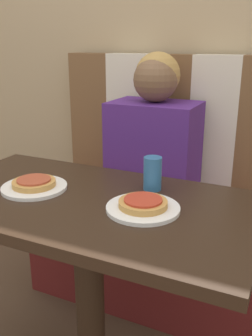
% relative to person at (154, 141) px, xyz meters
% --- Properties ---
extents(wall_back, '(7.00, 0.05, 2.60)m').
position_rel_person_xyz_m(wall_back, '(0.00, 0.31, 0.52)').
color(wall_back, tan).
rests_on(wall_back, ground_plane).
extents(booth_seat, '(1.09, 0.52, 0.45)m').
position_rel_person_xyz_m(booth_seat, '(0.00, -0.00, -0.56)').
color(booth_seat, '#5B1919').
rests_on(booth_seat, ground_plane).
extents(booth_backrest, '(1.09, 0.10, 0.70)m').
position_rel_person_xyz_m(booth_backrest, '(-0.00, 0.21, 0.02)').
color(booth_backrest, brown).
rests_on(booth_backrest, booth_seat).
extents(dining_table, '(1.07, 0.58, 0.73)m').
position_rel_person_xyz_m(dining_table, '(0.00, -0.59, -0.16)').
color(dining_table, black).
rests_on(dining_table, ground_plane).
extents(person, '(0.38, 0.26, 0.71)m').
position_rel_person_xyz_m(person, '(0.00, 0.00, 0.00)').
color(person, '#4C237A').
rests_on(person, booth_seat).
extents(plate_left, '(0.22, 0.22, 0.01)m').
position_rel_person_xyz_m(plate_left, '(-0.20, -0.60, -0.04)').
color(plate_left, white).
rests_on(plate_left, dining_table).
extents(plate_right, '(0.22, 0.22, 0.01)m').
position_rel_person_xyz_m(plate_right, '(0.20, -0.60, -0.04)').
color(plate_right, white).
rests_on(plate_right, dining_table).
extents(pizza_left, '(0.14, 0.14, 0.02)m').
position_rel_person_xyz_m(pizza_left, '(-0.20, -0.60, -0.03)').
color(pizza_left, '#C68E47').
rests_on(pizza_left, plate_left).
extents(pizza_right, '(0.14, 0.14, 0.02)m').
position_rel_person_xyz_m(pizza_right, '(0.20, -0.60, -0.03)').
color(pizza_right, '#C68E47').
rests_on(pizza_right, plate_right).
extents(drinking_cup, '(0.06, 0.06, 0.11)m').
position_rel_person_xyz_m(drinking_cup, '(0.16, -0.44, 0.01)').
color(drinking_cup, '#2D669E').
rests_on(drinking_cup, dining_table).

